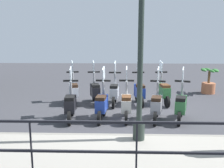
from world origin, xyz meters
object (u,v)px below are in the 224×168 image
at_px(scooter_far_0, 163,91).
at_px(scooter_far_1, 139,92).
at_px(lamp_post_near, 140,60).
at_px(potted_palm, 209,83).
at_px(scooter_far_2, 114,92).
at_px(scooter_far_4, 74,91).
at_px(scooter_far_3, 95,91).
at_px(scooter_near_4, 70,104).
at_px(scooter_near_3, 102,104).
at_px(scooter_near_0, 181,105).
at_px(scooter_near_2, 126,104).
at_px(scooter_near_1, 156,105).

relative_size(scooter_far_0, scooter_far_1, 1.00).
height_order(lamp_post_near, scooter_far_1, lamp_post_near).
height_order(potted_palm, scooter_far_2, scooter_far_2).
relative_size(potted_palm, scooter_far_4, 0.69).
bearing_deg(scooter_far_3, scooter_near_4, 149.73).
height_order(scooter_near_4, scooter_far_2, same).
distance_m(scooter_near_4, scooter_far_1, 2.74).
xyz_separation_m(scooter_near_3, scooter_far_1, (1.67, -1.22, 0.00)).
xyz_separation_m(scooter_near_0, scooter_near_4, (-0.03, 3.18, 0.00)).
bearing_deg(scooter_far_4, scooter_far_3, -103.62).
height_order(scooter_near_2, scooter_far_0, same).
xyz_separation_m(scooter_near_0, scooter_near_3, (0.03, 2.27, 0.00)).
bearing_deg(scooter_near_3, scooter_near_1, -85.63).
height_order(scooter_near_2, scooter_far_4, same).
xyz_separation_m(scooter_near_0, scooter_far_3, (1.74, 2.64, 0.00)).
relative_size(scooter_near_1, scooter_far_3, 1.00).
bearing_deg(scooter_near_1, scooter_near_0, -76.68).
height_order(scooter_near_4, scooter_far_4, same).
relative_size(scooter_near_1, scooter_far_0, 1.00).
bearing_deg(scooter_far_2, scooter_near_3, 171.91).
bearing_deg(scooter_near_3, scooter_far_1, -30.42).
bearing_deg(scooter_far_2, scooter_near_0, -126.42).
distance_m(lamp_post_near, potted_palm, 6.38).
height_order(scooter_near_2, scooter_far_1, same).
bearing_deg(scooter_near_0, scooter_far_4, 80.19).
relative_size(scooter_far_1, scooter_far_4, 1.00).
relative_size(scooter_far_2, scooter_far_3, 1.00).
xyz_separation_m(scooter_far_2, scooter_far_3, (0.11, 0.70, 0.00)).
bearing_deg(lamp_post_near, scooter_near_3, 29.33).
bearing_deg(potted_palm, scooter_far_0, 128.83).
bearing_deg(scooter_near_1, scooter_far_3, 60.44).
bearing_deg(scooter_far_1, scooter_near_1, -175.44).
height_order(scooter_far_0, scooter_far_4, same).
distance_m(scooter_near_4, scooter_far_2, 2.07).
relative_size(scooter_near_4, scooter_far_4, 1.00).
relative_size(scooter_near_4, scooter_far_0, 1.00).
relative_size(potted_palm, scooter_near_2, 0.69).
xyz_separation_m(scooter_far_0, scooter_far_4, (-0.05, 3.21, 0.00)).
height_order(potted_palm, scooter_far_0, scooter_far_0).
bearing_deg(potted_palm, scooter_near_1, 142.68).
distance_m(lamp_post_near, scooter_near_1, 2.28).
xyz_separation_m(scooter_far_0, scooter_far_2, (-0.15, 1.74, 0.00)).
bearing_deg(potted_palm, scooter_near_4, 124.60).
xyz_separation_m(scooter_near_1, scooter_far_2, (1.64, 1.25, 0.00)).
bearing_deg(scooter_far_0, potted_palm, -61.71).
height_order(scooter_near_1, scooter_far_3, same).
relative_size(lamp_post_near, scooter_near_2, 2.63).
distance_m(scooter_near_1, scooter_far_2, 2.06).
distance_m(scooter_near_3, scooter_far_4, 2.04).
xyz_separation_m(scooter_far_3, scooter_far_4, (-0.02, 0.77, 0.00)).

